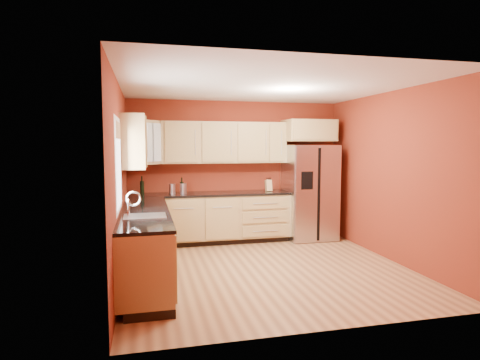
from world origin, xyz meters
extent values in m
plane|color=brown|center=(0.00, 0.00, 0.00)|extent=(4.00, 4.00, 0.00)
plane|color=silver|center=(0.00, 0.00, 2.60)|extent=(4.00, 4.00, 0.00)
cube|color=maroon|center=(0.00, 2.00, 1.30)|extent=(4.00, 0.04, 2.60)
cube|color=maroon|center=(0.00, -2.00, 1.30)|extent=(4.00, 0.04, 2.60)
cube|color=maroon|center=(-2.00, 0.00, 1.30)|extent=(0.04, 4.00, 2.60)
cube|color=maroon|center=(2.00, 0.00, 1.30)|extent=(0.04, 4.00, 2.60)
cube|color=tan|center=(-0.55, 1.70, 0.44)|extent=(2.90, 0.60, 0.88)
cube|color=tan|center=(-1.70, 0.00, 0.44)|extent=(0.60, 2.80, 0.88)
cube|color=black|center=(-0.55, 1.69, 0.90)|extent=(2.90, 0.62, 0.04)
cube|color=black|center=(-1.69, 0.00, 0.90)|extent=(0.62, 2.80, 0.04)
cube|color=tan|center=(-0.25, 1.83, 1.83)|extent=(2.30, 0.33, 0.75)
cube|color=tan|center=(-1.83, 0.72, 1.83)|extent=(0.33, 1.35, 0.75)
cube|color=tan|center=(-1.67, 1.67, 1.83)|extent=(0.67, 0.67, 0.75)
cube|color=tan|center=(1.35, 1.70, 2.05)|extent=(0.92, 0.60, 0.40)
cube|color=#BBBBC0|center=(1.35, 1.62, 0.89)|extent=(0.90, 0.75, 1.78)
cube|color=white|center=(-1.98, -0.50, 1.55)|extent=(0.03, 0.90, 1.00)
cylinder|color=#BBBBC0|center=(-1.03, 1.61, 1.01)|extent=(0.13, 0.13, 0.19)
cylinder|color=#BBBBC0|center=(-1.22, 1.64, 1.01)|extent=(0.14, 0.14, 0.18)
cube|color=tan|center=(0.55, 1.68, 1.03)|extent=(0.11, 0.10, 0.21)
cylinder|color=white|center=(0.55, 1.73, 1.03)|extent=(0.08, 0.08, 0.21)
camera|label=1|loc=(-1.68, -5.41, 1.78)|focal=30.00mm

